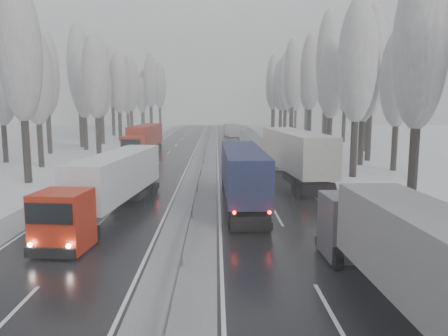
{
  "coord_description": "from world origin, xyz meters",
  "views": [
    {
      "loc": [
        1.47,
        -13.76,
        6.85
      ],
      "look_at": [
        2.07,
        18.0,
        2.2
      ],
      "focal_mm": 35.0,
      "sensor_mm": 36.0,
      "label": 1
    }
  ],
  "objects_px": {
    "box_truck_distant": "(231,130)",
    "truck_red_white": "(112,181)",
    "truck_grey_tarp": "(430,266)",
    "truck_cream_box": "(292,152)",
    "truck_red_red": "(144,138)",
    "truck_blue_box": "(241,171)"
  },
  "relations": [
    {
      "from": "truck_blue_box",
      "to": "truck_red_red",
      "type": "height_order",
      "value": "truck_red_red"
    },
    {
      "from": "truck_grey_tarp",
      "to": "truck_cream_box",
      "type": "height_order",
      "value": "truck_cream_box"
    },
    {
      "from": "truck_blue_box",
      "to": "box_truck_distant",
      "type": "bearing_deg",
      "value": 87.9
    },
    {
      "from": "truck_red_red",
      "to": "truck_blue_box",
      "type": "bearing_deg",
      "value": -66.49
    },
    {
      "from": "truck_grey_tarp",
      "to": "truck_red_white",
      "type": "height_order",
      "value": "truck_grey_tarp"
    },
    {
      "from": "truck_grey_tarp",
      "to": "box_truck_distant",
      "type": "xyz_separation_m",
      "value": [
        -2.9,
        80.78,
        -0.75
      ]
    },
    {
      "from": "truck_blue_box",
      "to": "truck_cream_box",
      "type": "bearing_deg",
      "value": 59.52
    },
    {
      "from": "box_truck_distant",
      "to": "truck_red_white",
      "type": "bearing_deg",
      "value": -105.37
    },
    {
      "from": "truck_grey_tarp",
      "to": "truck_red_red",
      "type": "height_order",
      "value": "truck_red_red"
    },
    {
      "from": "truck_grey_tarp",
      "to": "truck_blue_box",
      "type": "xyz_separation_m",
      "value": [
        -4.44,
        17.7,
        0.1
      ]
    },
    {
      "from": "box_truck_distant",
      "to": "truck_red_white",
      "type": "height_order",
      "value": "truck_red_white"
    },
    {
      "from": "truck_cream_box",
      "to": "truck_red_white",
      "type": "xyz_separation_m",
      "value": [
        -13.09,
        -11.99,
        -0.45
      ]
    },
    {
      "from": "truck_red_red",
      "to": "truck_red_white",
      "type": "bearing_deg",
      "value": -82.01
    },
    {
      "from": "truck_cream_box",
      "to": "truck_grey_tarp",
      "type": "bearing_deg",
      "value": -96.35
    },
    {
      "from": "truck_grey_tarp",
      "to": "truck_blue_box",
      "type": "distance_m",
      "value": 18.25
    },
    {
      "from": "truck_grey_tarp",
      "to": "box_truck_distant",
      "type": "distance_m",
      "value": 80.84
    },
    {
      "from": "truck_grey_tarp",
      "to": "box_truck_distant",
      "type": "relative_size",
      "value": 1.88
    },
    {
      "from": "truck_blue_box",
      "to": "truck_red_red",
      "type": "distance_m",
      "value": 31.42
    },
    {
      "from": "truck_grey_tarp",
      "to": "truck_red_red",
      "type": "bearing_deg",
      "value": 106.39
    },
    {
      "from": "truck_blue_box",
      "to": "box_truck_distant",
      "type": "height_order",
      "value": "truck_blue_box"
    },
    {
      "from": "truck_cream_box",
      "to": "box_truck_distant",
      "type": "height_order",
      "value": "truck_cream_box"
    },
    {
      "from": "truck_grey_tarp",
      "to": "truck_red_red",
      "type": "xyz_separation_m",
      "value": [
        -15.88,
        46.97,
        0.15
      ]
    }
  ]
}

